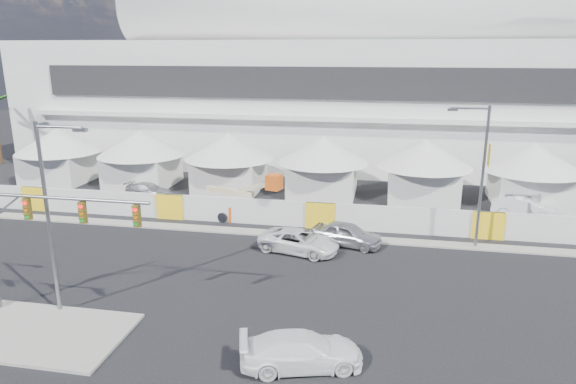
% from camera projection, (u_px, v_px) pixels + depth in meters
% --- Properties ---
extents(ground, '(160.00, 160.00, 0.00)m').
position_uv_depth(ground, '(167.00, 314.00, 26.22)').
color(ground, black).
rests_on(ground, ground).
extents(median_island, '(10.00, 5.00, 0.15)m').
position_uv_depth(median_island, '(23.00, 331.00, 24.45)').
color(median_island, gray).
rests_on(median_island, ground).
extents(far_curb, '(80.00, 1.20, 0.12)m').
position_uv_depth(far_curb, '(523.00, 250.00, 34.41)').
color(far_curb, gray).
rests_on(far_curb, ground).
extents(stadium, '(80.00, 24.80, 21.98)m').
position_uv_depth(stadium, '(373.00, 81.00, 61.39)').
color(stadium, silver).
rests_on(stadium, ground).
extents(tent_row, '(53.40, 8.40, 5.40)m').
position_uv_depth(tent_row, '(275.00, 159.00, 48.00)').
color(tent_row, silver).
rests_on(tent_row, ground).
extents(hoarding_fence, '(70.00, 0.25, 2.00)m').
position_uv_depth(hoarding_fence, '(320.00, 215.00, 38.59)').
color(hoarding_fence, silver).
rests_on(hoarding_fence, ground).
extents(sedan_silver, '(3.10, 5.11, 1.63)m').
position_uv_depth(sedan_silver, '(347.00, 234.00, 35.22)').
color(sedan_silver, '#BABBBF').
rests_on(sedan_silver, ground).
extents(pickup_curb, '(3.68, 5.81, 1.50)m').
position_uv_depth(pickup_curb, '(299.00, 241.00, 34.07)').
color(pickup_curb, white).
rests_on(pickup_curb, ground).
extents(pickup_near, '(3.48, 5.60, 1.51)m').
position_uv_depth(pickup_near, '(301.00, 350.00, 21.68)').
color(pickup_near, white).
rests_on(pickup_near, ground).
extents(lot_car_a, '(2.73, 5.12, 1.60)m').
position_uv_depth(lot_car_a, '(523.00, 207.00, 41.31)').
color(lot_car_a, white).
rests_on(lot_car_a, ground).
extents(lot_car_c, '(2.51, 4.66, 1.28)m').
position_uv_depth(lot_car_c, '(149.00, 190.00, 46.87)').
color(lot_car_c, '#B6B6BB').
rests_on(lot_car_c, ground).
extents(traffic_mast, '(9.43, 0.68, 7.01)m').
position_uv_depth(traffic_mast, '(20.00, 239.00, 25.19)').
color(traffic_mast, slate).
rests_on(traffic_mast, median_island).
extents(streetlight_median, '(2.67, 0.27, 9.65)m').
position_uv_depth(streetlight_median, '(51.00, 206.00, 24.90)').
color(streetlight_median, gray).
rests_on(streetlight_median, median_island).
extents(streetlight_curb, '(2.85, 0.64, 9.64)m').
position_uv_depth(streetlight_curb, '(480.00, 168.00, 33.53)').
color(streetlight_curb, slate).
rests_on(streetlight_curb, ground).
extents(boom_lift, '(8.26, 2.93, 4.06)m').
position_uv_depth(boom_lift, '(225.00, 204.00, 41.20)').
color(boom_lift, '#DC5714').
rests_on(boom_lift, ground).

